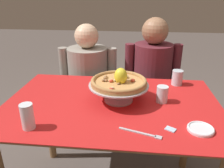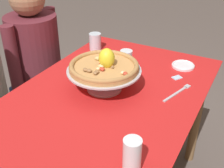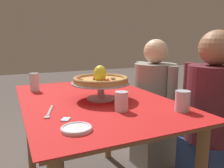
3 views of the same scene
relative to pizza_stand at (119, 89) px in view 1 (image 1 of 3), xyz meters
The scene contains 11 objects.
dining_table 0.20m from the pizza_stand, 136.19° to the right, with size 1.31×0.87×0.77m.
pizza_stand is the anchor object (origin of this frame).
pizza 0.05m from the pizza_stand, 50.52° to the right, with size 0.34×0.34×0.11m.
water_glass_front_left 0.55m from the pizza_stand, 140.40° to the right, with size 0.06×0.06×0.13m.
water_glass_back_right 0.50m from the pizza_stand, 36.47° to the left, with size 0.08×0.08×0.11m.
water_glass_side_right 0.27m from the pizza_stand, ahead, with size 0.07×0.07×0.10m.
side_plate 0.52m from the pizza_stand, 33.24° to the right, with size 0.13×0.13×0.02m.
dinner_fork 0.38m from the pizza_stand, 67.46° to the right, with size 0.21×0.08×0.01m.
sugar_packet 0.41m from the pizza_stand, 45.88° to the right, with size 0.05×0.04×0.01m, color silver.
diner_left 0.77m from the pizza_stand, 117.20° to the left, with size 0.52×0.38×1.14m.
diner_right 0.78m from the pizza_stand, 69.96° to the left, with size 0.50×0.36×1.20m.
Camera 1 is at (0.13, -1.21, 1.41)m, focal length 35.96 mm.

